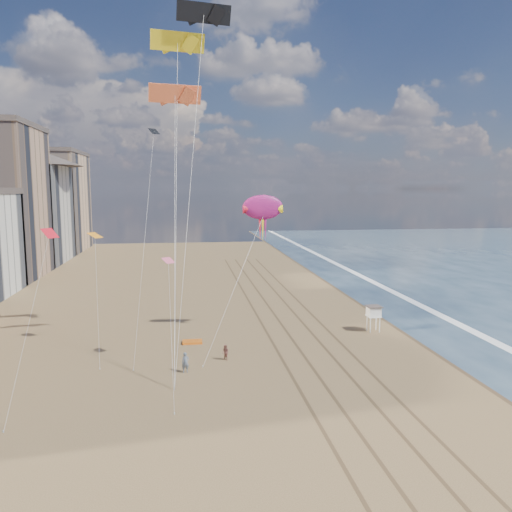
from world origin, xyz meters
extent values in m
plane|color=brown|center=(0.00, 0.00, 0.00)|extent=(260.00, 260.00, 0.00)
plane|color=#42301E|center=(19.00, 40.00, 0.00)|extent=(260.00, 260.00, 0.00)
plane|color=white|center=(23.20, 40.00, 0.00)|extent=(260.00, 260.00, 0.00)
cube|color=brown|center=(-1.20, 30.00, 0.01)|extent=(0.28, 120.00, 0.01)
cube|color=brown|center=(1.20, 30.00, 0.01)|extent=(0.28, 120.00, 0.01)
cube|color=brown|center=(4.00, 30.00, 0.01)|extent=(0.28, 120.00, 0.01)
cube|color=brown|center=(6.20, 30.00, 0.01)|extent=(0.28, 120.00, 0.01)
cube|color=#BCB2A3|center=(-45.50, 92.00, 11.00)|extent=(15.00, 22.00, 22.00)
cone|color=#473D38|center=(-45.50, 92.00, 24.20)|extent=(34.22, 34.22, 4.40)
cube|color=tan|center=(-46.00, 114.00, 13.00)|extent=(16.00, 24.00, 26.00)
cube|color=#473D38|center=(-46.00, 114.00, 26.50)|extent=(16.32, 24.48, 1.00)
cylinder|color=white|center=(10.85, 26.75, 0.85)|extent=(0.11, 0.11, 1.71)
cylinder|color=white|center=(11.99, 26.75, 0.85)|extent=(0.11, 0.11, 1.71)
cylinder|color=white|center=(10.85, 27.89, 0.85)|extent=(0.11, 0.11, 1.71)
cylinder|color=white|center=(11.99, 27.89, 0.85)|extent=(0.11, 0.11, 1.71)
cube|color=white|center=(11.42, 27.32, 1.85)|extent=(1.52, 1.52, 0.11)
cube|color=white|center=(11.42, 27.32, 2.42)|extent=(1.42, 1.42, 1.04)
cube|color=#473D38|center=(11.42, 27.32, 3.04)|extent=(1.71, 1.71, 0.09)
cube|color=orange|center=(-9.97, 25.79, 0.12)|extent=(2.15, 1.37, 0.24)
ellipsoid|color=#951764|center=(-1.76, 28.24, 14.76)|extent=(4.58, 0.86, 2.72)
cone|color=red|center=(-3.40, 28.24, 14.55)|extent=(1.23, 1.02, 1.02)
cone|color=yellow|center=(-0.13, 28.24, 14.55)|extent=(1.23, 1.02, 1.02)
cylinder|color=silver|center=(-5.43, 23.16, 6.87)|extent=(0.03, 0.03, 18.60)
imported|color=slate|center=(-10.71, 16.93, 0.95)|extent=(0.77, 0.58, 1.90)
imported|color=#9A5C4E|center=(-6.79, 19.73, 0.78)|extent=(0.95, 0.96, 1.56)
cube|color=black|center=(-8.30, 23.83, 33.85)|extent=(5.42, 1.78, 1.84)
cube|color=yellow|center=(-10.90, 24.85, 31.37)|extent=(5.44, 1.79, 1.85)
cube|color=orange|center=(-11.23, 22.51, 25.89)|extent=(5.09, 1.69, 1.73)
plane|color=black|center=(-13.66, 28.62, 23.01)|extent=(1.62, 1.56, 0.70)
plane|color=red|center=(-21.31, 14.21, 13.28)|extent=(1.70, 1.70, 0.73)
plane|color=#E35879|center=(-12.14, 19.54, 10.12)|extent=(1.63, 1.60, 0.45)
plane|color=orange|center=(-19.77, 25.43, 12.07)|extent=(1.91, 1.93, 0.51)
camera|label=1|loc=(-10.49, -27.73, 16.83)|focal=35.00mm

